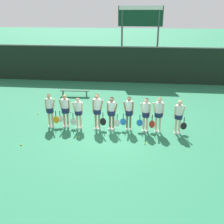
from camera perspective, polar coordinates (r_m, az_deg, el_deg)
ground_plane at (r=12.90m, az=-0.09°, el=-3.76°), size 140.00×140.00×0.00m
fence_windscreen at (r=20.84m, az=2.67°, el=10.29°), size 60.00×0.08×2.84m
scoreboard at (r=21.81m, az=6.18°, el=18.69°), size 3.49×0.15×5.72m
bench_courtside at (r=17.79m, az=-8.14°, el=4.56°), size 1.97×0.43×0.42m
player_0 at (r=13.12m, az=-13.35°, el=0.81°), size 0.63×0.34×1.72m
player_1 at (r=13.01m, az=-10.16°, el=0.81°), size 0.66×0.38×1.67m
player_2 at (r=12.75m, az=-7.37°, el=0.36°), size 0.64×0.35×1.62m
player_3 at (r=12.53m, az=-3.21°, el=0.73°), size 0.66×0.37×1.80m
player_4 at (r=12.48m, az=-0.06°, el=0.30°), size 0.64×0.36×1.67m
player_5 at (r=12.49m, az=3.67°, el=0.24°), size 0.63×0.33×1.70m
player_6 at (r=12.40m, az=7.35°, el=-0.07°), size 0.63×0.34×1.68m
player_7 at (r=12.41m, az=10.11°, el=0.03°), size 0.65×0.37×1.74m
player_8 at (r=12.49m, az=14.37°, el=-0.44°), size 0.65×0.36×1.66m
tennis_ball_0 at (r=13.95m, az=-7.73°, el=-1.78°), size 0.07×0.07×0.07m
tennis_ball_1 at (r=15.06m, az=-8.98°, el=-0.05°), size 0.07×0.07×0.07m
tennis_ball_2 at (r=11.62m, az=7.20°, el=-6.82°), size 0.07×0.07×0.07m
tennis_ball_3 at (r=14.40m, az=8.53°, el=-1.05°), size 0.07×0.07×0.07m
tennis_ball_4 at (r=13.58m, az=5.38°, el=-2.35°), size 0.06×0.06×0.06m
tennis_ball_5 at (r=12.18m, az=-7.22°, el=-5.40°), size 0.06×0.06×0.06m
tennis_ball_6 at (r=12.08m, az=-19.19°, el=-6.74°), size 0.07×0.07×0.07m
tennis_ball_7 at (r=15.25m, az=-15.83°, el=-0.36°), size 0.06×0.06×0.06m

